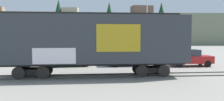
{
  "coord_description": "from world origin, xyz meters",
  "views": [
    {
      "loc": [
        1.65,
        -16.83,
        3.13
      ],
      "look_at": [
        2.23,
        1.14,
        1.91
      ],
      "focal_mm": 35.56,
      "sensor_mm": 36.0,
      "label": 1
    }
  ],
  "objects_px": {
    "parked_car_green": "(69,59)",
    "freight_car": "(93,40)",
    "flagpole": "(148,18)",
    "parked_car_red": "(190,58)",
    "parked_car_blue": "(128,57)"
  },
  "relations": [
    {
      "from": "freight_car",
      "to": "parked_car_red",
      "type": "height_order",
      "value": "freight_car"
    },
    {
      "from": "flagpole",
      "to": "parked_car_red",
      "type": "relative_size",
      "value": 2.04
    },
    {
      "from": "parked_car_green",
      "to": "freight_car",
      "type": "bearing_deg",
      "value": -63.82
    },
    {
      "from": "parked_car_blue",
      "to": "parked_car_red",
      "type": "bearing_deg",
      "value": -4.59
    },
    {
      "from": "parked_car_red",
      "to": "parked_car_green",
      "type": "bearing_deg",
      "value": 178.66
    },
    {
      "from": "parked_car_green",
      "to": "parked_car_blue",
      "type": "distance_m",
      "value": 6.04
    },
    {
      "from": "flagpole",
      "to": "parked_car_blue",
      "type": "xyz_separation_m",
      "value": [
        -3.36,
        -6.57,
        -4.53
      ]
    },
    {
      "from": "parked_car_green",
      "to": "parked_car_blue",
      "type": "bearing_deg",
      "value": 2.06
    },
    {
      "from": "freight_car",
      "to": "parked_car_blue",
      "type": "xyz_separation_m",
      "value": [
        3.23,
        5.91,
        -1.93
      ]
    },
    {
      "from": "parked_car_blue",
      "to": "parked_car_red",
      "type": "xyz_separation_m",
      "value": [
        6.31,
        -0.51,
        0.0
      ]
    },
    {
      "from": "parked_car_blue",
      "to": "parked_car_red",
      "type": "height_order",
      "value": "parked_car_red"
    },
    {
      "from": "flagpole",
      "to": "parked_car_red",
      "type": "xyz_separation_m",
      "value": [
        2.94,
        -7.08,
        -4.52
      ]
    },
    {
      "from": "parked_car_blue",
      "to": "parked_car_green",
      "type": "bearing_deg",
      "value": -177.94
    },
    {
      "from": "flagpole",
      "to": "parked_car_green",
      "type": "bearing_deg",
      "value": -144.16
    },
    {
      "from": "flagpole",
      "to": "parked_car_red",
      "type": "distance_m",
      "value": 8.9
    }
  ]
}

